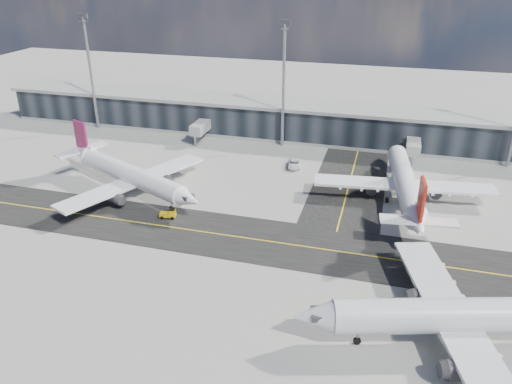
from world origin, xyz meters
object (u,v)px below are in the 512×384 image
Objects in this scene: airliner_near at (471,316)px; baggage_tug at (169,214)px; airliner_af at (129,175)px; service_van at (294,164)px; airliner_redtail at (405,184)px.

airliner_near is 13.79× the size of baggage_tug.
airliner_near reaches higher than airliner_af.
airliner_redtail is at bearing -37.37° from service_van.
airliner_near reaches higher than service_van.
baggage_tug is at bearing 80.79° from airliner_af.
service_van is (16.29, 28.48, -0.10)m from baggage_tug.
airliner_af is 6.55× the size of service_van.
baggage_tug is (11.61, -7.75, -2.81)m from airliner_af.
airliner_af is 12.17× the size of baggage_tug.
airliner_near is at bearing 57.83° from baggage_tug.
airliner_redtail is 42.90m from baggage_tug.
airliner_redtail is 13.25× the size of baggage_tug.
airliner_af is 0.88× the size of airliner_near.
service_van is at bearing 16.44° from airliner_near.
service_van is (-30.57, 47.55, -3.27)m from airliner_near.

